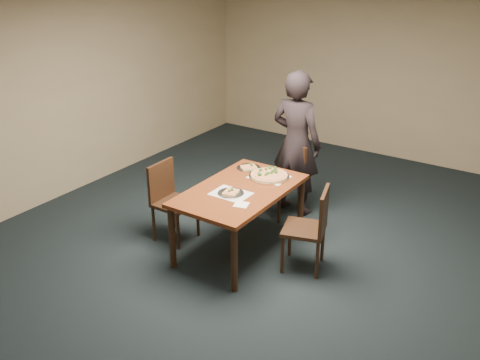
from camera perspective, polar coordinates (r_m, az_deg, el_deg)
The scene contains 13 objects.
ground at distance 5.84m, azimuth 0.28°, elevation -8.76°, with size 8.00×8.00×0.00m, color black.
room_shell at distance 5.12m, azimuth 0.31°, elevation 7.92°, with size 8.00×8.00×8.00m.
dining_table at distance 5.76m, azimuth 0.00°, elevation -1.75°, with size 0.90×1.50×0.75m.
chair_far at distance 6.68m, azimuth 5.04°, elevation 0.54°, with size 0.55×0.55×0.91m.
chair_left at distance 6.14m, azimuth -7.54°, elevation -1.76°, with size 0.42×0.42×0.91m.
chair_right at distance 5.53m, azimuth 7.67°, elevation -4.74°, with size 0.52×0.52×0.91m.
diner at distance 6.62m, azimuth 6.02°, elevation 3.91°, with size 0.66×0.43×1.82m, color black.
placemat_main at distance 6.01m, azimuth 3.12°, elevation 0.33°, with size 0.42×0.32×0.00m, color white.
placemat_near at distance 5.60m, azimuth -0.99°, elevation -1.47°, with size 0.40×0.30×0.00m, color white.
pizza_pan at distance 6.01m, azimuth 3.11°, elevation 0.53°, with size 0.46×0.46×0.07m.
slice_plate_near at distance 5.59m, azimuth -0.99°, elevation -1.35°, with size 0.28×0.28×0.06m.
slice_plate_far at distance 6.24m, azimuth 0.95°, elevation 1.35°, with size 0.28×0.28×0.06m.
napkin at distance 5.36m, azimuth 0.14°, elevation -2.65°, with size 0.14×0.14×0.01m, color white.
Camera 1 is at (2.70, -4.12, 3.12)m, focal length 40.00 mm.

